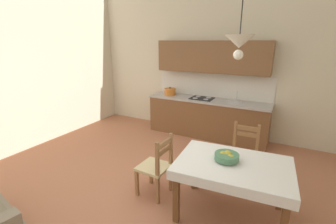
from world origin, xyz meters
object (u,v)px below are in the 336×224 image
(dining_chair_tv_side, at_px, (156,167))
(dining_table, at_px, (233,172))
(fruit_bowl, at_px, (227,156))
(pendant_lamp, at_px, (239,42))
(kitchen_cabinetry, at_px, (208,101))
(dining_chair_kitchen_side, at_px, (243,154))

(dining_chair_tv_side, bearing_deg, dining_table, 3.28)
(fruit_bowl, distance_m, pendant_lamp, 1.36)
(kitchen_cabinetry, xyz_separation_m, pendant_lamp, (1.11, -2.43, 1.32))
(kitchen_cabinetry, xyz_separation_m, dining_chair_tv_side, (0.10, -2.53, -0.41))
(kitchen_cabinetry, relative_size, dining_chair_kitchen_side, 3.01)
(kitchen_cabinetry, distance_m, dining_table, 2.74)
(fruit_bowl, xyz_separation_m, pendant_lamp, (0.03, 0.02, 1.36))
(dining_chair_tv_side, bearing_deg, dining_chair_kitchen_side, 43.87)
(kitchen_cabinetry, distance_m, dining_chair_tv_side, 2.57)
(dining_table, xyz_separation_m, dining_chair_tv_side, (-1.07, -0.06, -0.18))
(kitchen_cabinetry, bearing_deg, dining_table, -64.60)
(kitchen_cabinetry, bearing_deg, dining_chair_kitchen_side, -53.54)
(dining_chair_tv_side, xyz_separation_m, pendant_lamp, (1.01, 0.10, 1.73))
(kitchen_cabinetry, xyz_separation_m, dining_table, (1.17, -2.47, -0.23))
(dining_table, xyz_separation_m, dining_chair_kitchen_side, (-0.04, 0.93, -0.18))
(dining_table, bearing_deg, pendant_lamp, 146.08)
(dining_table, height_order, pendant_lamp, pendant_lamp)
(kitchen_cabinetry, height_order, fruit_bowl, kitchen_cabinetry)
(dining_chair_tv_side, xyz_separation_m, dining_chair_kitchen_side, (1.03, 0.99, 0.00))
(dining_chair_tv_side, bearing_deg, kitchen_cabinetry, 92.35)
(dining_table, distance_m, fruit_bowl, 0.21)
(pendant_lamp, bearing_deg, dining_chair_kitchen_side, 88.34)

